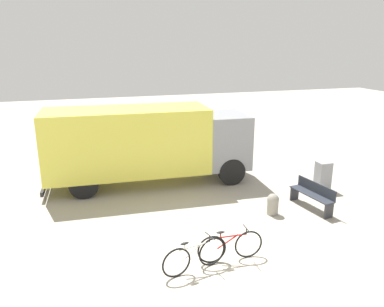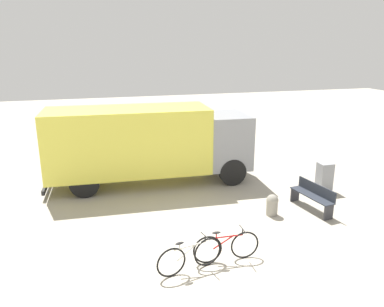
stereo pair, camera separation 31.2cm
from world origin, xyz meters
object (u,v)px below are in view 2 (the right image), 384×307
at_px(utility_box, 324,177).
at_px(bicycle_middle, 226,247).
at_px(park_bench, 313,195).
at_px(bollard_near_bench, 272,204).
at_px(bicycle_near, 190,256).
at_px(delivery_truck, 147,141).

bearing_deg(utility_box, bicycle_middle, -146.41).
bearing_deg(park_bench, bollard_near_bench, 81.81).
xyz_separation_m(park_bench, bicycle_near, (-4.76, -2.25, -0.11)).
relative_size(delivery_truck, bicycle_near, 4.64).
xyz_separation_m(delivery_truck, bollard_near_bench, (3.29, -3.92, -1.30)).
height_order(park_bench, bicycle_middle, park_bench).
xyz_separation_m(park_bench, bicycle_middle, (-3.77, -2.06, -0.11)).
bearing_deg(bicycle_near, delivery_truck, 77.37).
bearing_deg(bicycle_near, bicycle_middle, -2.07).
distance_m(delivery_truck, bollard_near_bench, 5.28).
xyz_separation_m(park_bench, bollard_near_bench, (-1.46, -0.01, -0.14)).
relative_size(delivery_truck, park_bench, 4.52).
bearing_deg(utility_box, park_bench, -135.02).
relative_size(bicycle_middle, utility_box, 1.60).
height_order(park_bench, bicycle_near, park_bench).
relative_size(delivery_truck, utility_box, 7.29).
height_order(delivery_truck, utility_box, delivery_truck).
relative_size(park_bench, bicycle_middle, 1.01).
bearing_deg(park_bench, bicycle_near, 106.68).
bearing_deg(delivery_truck, bollard_near_bench, -47.03).
height_order(delivery_truck, bollard_near_bench, delivery_truck).
distance_m(park_bench, bicycle_middle, 4.30).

